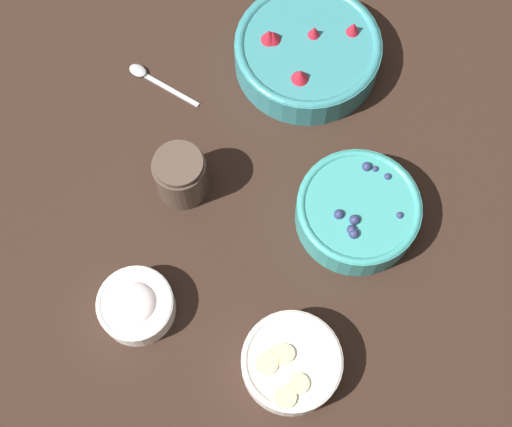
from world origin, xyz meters
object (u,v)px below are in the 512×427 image
object	(u,v)px
bowl_cream	(136,305)
jar_chocolate	(181,176)
bowl_blueberries	(358,211)
bowl_strawberries	(307,51)
bowl_bananas	(291,363)

from	to	relation	value
bowl_cream	jar_chocolate	xyz separation A→B (m)	(-0.21, -0.02, 0.01)
bowl_cream	jar_chocolate	world-z (taller)	jar_chocolate
bowl_blueberries	jar_chocolate	world-z (taller)	jar_chocolate
bowl_strawberries	bowl_bananas	bearing A→B (deg)	17.05
bowl_strawberries	bowl_cream	distance (m)	0.50
bowl_bananas	bowl_cream	bearing A→B (deg)	-89.49
bowl_blueberries	bowl_bananas	bearing A→B (deg)	-3.65
bowl_blueberries	bowl_bananas	world-z (taller)	bowl_blueberries
bowl_strawberries	jar_chocolate	world-z (taller)	jar_chocolate
bowl_cream	jar_chocolate	size ratio (longest dim) A/B	1.25
bowl_blueberries	bowl_strawberries	bearing A→B (deg)	-145.26
bowl_strawberries	bowl_blueberries	distance (m)	0.29
bowl_bananas	bowl_strawberries	bearing A→B (deg)	-162.95
bowl_strawberries	bowl_blueberries	bearing A→B (deg)	34.74
bowl_strawberries	bowl_cream	size ratio (longest dim) A/B	2.17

